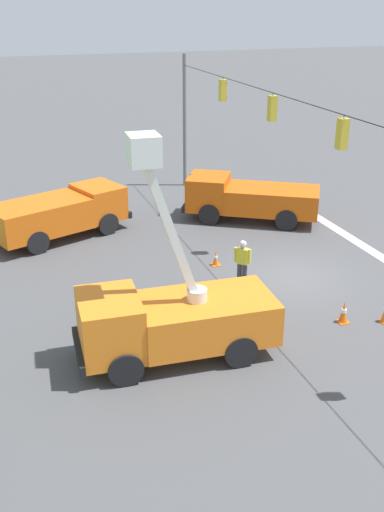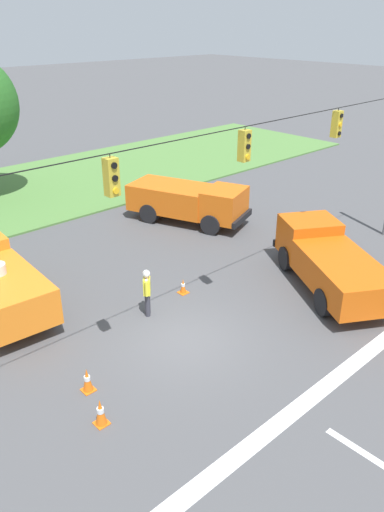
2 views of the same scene
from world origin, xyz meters
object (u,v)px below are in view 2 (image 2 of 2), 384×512
utility_truck_support_near (329,261)px  road_worker (147,290)px  utility_truck_support_far (188,200)px  traffic_cone_mid_right (100,412)px  traffic_cone_mid_left (87,380)px  traffic_cone_foreground_left (183,286)px

utility_truck_support_near → road_worker: 7.15m
utility_truck_support_far → traffic_cone_mid_right: size_ratio=8.18×
road_worker → traffic_cone_mid_right: road_worker is taller
utility_truck_support_far → road_worker: 9.12m
utility_truck_support_near → road_worker: utility_truck_support_near is taller
utility_truck_support_near → traffic_cone_mid_left: (-10.19, 1.09, -0.74)m
utility_truck_support_far → traffic_cone_mid_left: bearing=-144.7°
utility_truck_support_far → road_worker: bearing=-141.4°
road_worker → traffic_cone_mid_left: bearing=-151.6°
traffic_cone_foreground_left → traffic_cone_mid_right: traffic_cone_mid_right is taller
utility_truck_support_far → traffic_cone_mid_left: 13.35m
road_worker → utility_truck_support_far: bearing=38.6°
utility_truck_support_near → utility_truck_support_far: 8.82m
utility_truck_support_near → utility_truck_support_far: utility_truck_support_near is taller
traffic_cone_foreground_left → traffic_cone_mid_right: size_ratio=0.75×
utility_truck_support_far → traffic_cone_foreground_left: utility_truck_support_far is taller
utility_truck_support_far → traffic_cone_foreground_left: (-5.19, -5.39, -0.87)m
road_worker → traffic_cone_foreground_left: size_ratio=2.94×
utility_truck_support_near → traffic_cone_mid_left: size_ratio=8.76×
utility_truck_support_far → traffic_cone_mid_left: utility_truck_support_far is taller
traffic_cone_mid_right → traffic_cone_mid_left: bearing=71.8°
road_worker → utility_truck_support_near: bearing=-25.8°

